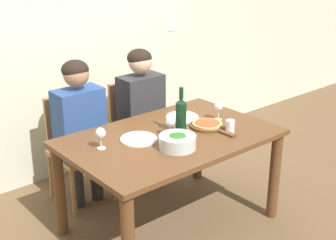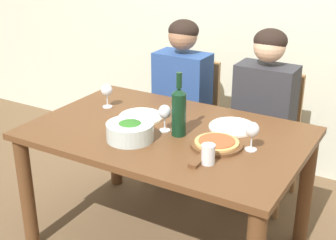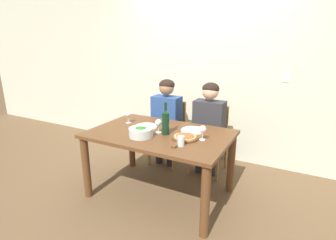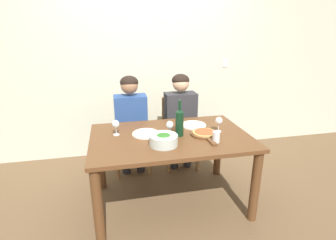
% 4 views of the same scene
% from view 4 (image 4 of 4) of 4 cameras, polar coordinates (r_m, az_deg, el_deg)
% --- Properties ---
extents(ground_plane, '(40.00, 40.00, 0.00)m').
position_cam_4_polar(ground_plane, '(2.87, 0.48, -17.24)').
color(ground_plane, brown).
extents(back_wall, '(10.00, 0.06, 2.70)m').
position_cam_4_polar(back_wall, '(3.63, -4.23, 13.44)').
color(back_wall, beige).
rests_on(back_wall, ground).
extents(dining_table, '(1.50, 0.98, 0.74)m').
position_cam_4_polar(dining_table, '(2.55, 0.51, -5.85)').
color(dining_table, brown).
rests_on(dining_table, ground).
extents(chair_left, '(0.42, 0.42, 0.88)m').
position_cam_4_polar(chair_left, '(3.33, -8.03, -2.73)').
color(chair_left, '#9E7042').
rests_on(chair_left, ground).
extents(chair_right, '(0.42, 0.42, 0.88)m').
position_cam_4_polar(chair_right, '(3.43, 2.23, -1.94)').
color(chair_right, '#9E7042').
rests_on(chair_right, ground).
extents(person_woman, '(0.47, 0.51, 1.20)m').
position_cam_4_polar(person_woman, '(3.15, -8.07, 0.75)').
color(person_woman, '#28282D').
rests_on(person_woman, ground).
extents(person_man, '(0.47, 0.51, 1.20)m').
position_cam_4_polar(person_man, '(3.25, 2.77, 1.48)').
color(person_man, '#28282D').
rests_on(person_man, ground).
extents(wine_bottle, '(0.08, 0.08, 0.35)m').
position_cam_4_polar(wine_bottle, '(2.45, 2.53, -0.37)').
color(wine_bottle, black).
rests_on(wine_bottle, dining_table).
extents(broccoli_bowl, '(0.25, 0.25, 0.10)m').
position_cam_4_polar(broccoli_bowl, '(2.28, -0.98, -4.35)').
color(broccoli_bowl, silver).
rests_on(broccoli_bowl, dining_table).
extents(dinner_plate_left, '(0.26, 0.26, 0.02)m').
position_cam_4_polar(dinner_plate_left, '(2.53, -4.85, -2.94)').
color(dinner_plate_left, silver).
rests_on(dinner_plate_left, dining_table).
extents(dinner_plate_right, '(0.26, 0.26, 0.02)m').
position_cam_4_polar(dinner_plate_right, '(2.76, 5.59, -1.09)').
color(dinner_plate_right, silver).
rests_on(dinner_plate_right, dining_table).
extents(pizza_on_board, '(0.27, 0.41, 0.04)m').
position_cam_4_polar(pizza_on_board, '(2.53, 7.97, -2.95)').
color(pizza_on_board, brown).
rests_on(pizza_on_board, dining_table).
extents(wine_glass_left, '(0.07, 0.07, 0.15)m').
position_cam_4_polar(wine_glass_left, '(2.53, -11.31, -1.02)').
color(wine_glass_left, silver).
rests_on(wine_glass_left, dining_table).
extents(wine_glass_right, '(0.07, 0.07, 0.15)m').
position_cam_4_polar(wine_glass_right, '(2.61, 11.02, -0.34)').
color(wine_glass_right, silver).
rests_on(wine_glass_right, dining_table).
extents(wine_glass_centre, '(0.07, 0.07, 0.15)m').
position_cam_4_polar(wine_glass_centre, '(2.45, 0.40, -1.25)').
color(wine_glass_centre, silver).
rests_on(wine_glass_centre, dining_table).
extents(water_tumbler, '(0.07, 0.07, 0.10)m').
position_cam_4_polar(water_tumbler, '(2.38, 10.44, -3.67)').
color(water_tumbler, silver).
rests_on(water_tumbler, dining_table).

